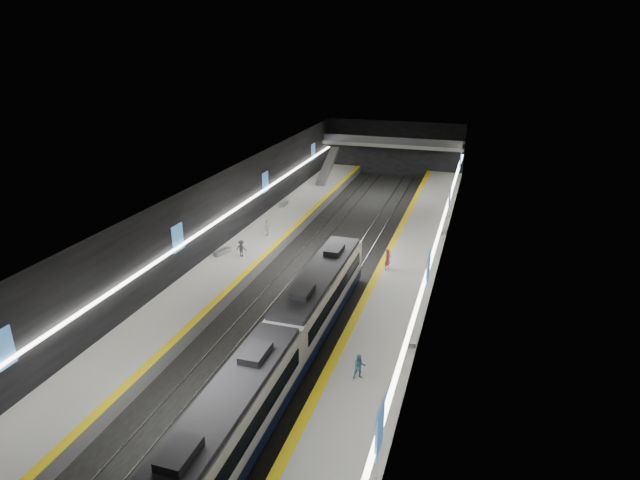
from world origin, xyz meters
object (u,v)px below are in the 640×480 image
(passenger_right_a, at_px, (388,259))
(passenger_left_b, at_px, (241,248))
(passenger_right_b, at_px, (359,367))
(bench_right_far, at_px, (442,231))
(bench_left_near, at_px, (222,252))
(bench_left_far, at_px, (284,204))
(bench_right_near, at_px, (410,340))
(escalator, at_px, (328,166))
(train, at_px, (282,348))
(passenger_left_a, at_px, (267,228))

(passenger_right_a, distance_m, passenger_left_b, 13.11)
(passenger_right_b, bearing_deg, bench_right_far, 60.04)
(bench_left_near, xyz_separation_m, bench_left_far, (0.02, 15.50, -0.00))
(bench_right_far, height_order, passenger_right_b, passenger_right_b)
(bench_right_near, bearing_deg, bench_right_far, 72.05)
(bench_left_far, height_order, bench_right_far, bench_left_far)
(bench_right_near, height_order, passenger_right_a, passenger_right_a)
(bench_right_far, distance_m, passenger_right_a, 11.13)
(passenger_right_b, bearing_deg, escalator, 83.84)
(escalator, height_order, passenger_left_b, escalator)
(bench_left_near, height_order, passenger_right_a, passenger_right_a)
(bench_right_near, xyz_separation_m, passenger_right_a, (-3.57, 10.95, 0.74))
(passenger_right_a, bearing_deg, train, -171.51)
(train, height_order, passenger_right_b, train)
(train, distance_m, escalator, 44.25)
(passenger_right_a, xyz_separation_m, passenger_left_b, (-13.06, -1.08, -0.17))
(bench_left_near, bearing_deg, escalator, 104.68)
(passenger_right_b, bearing_deg, passenger_right_a, 69.73)
(passenger_left_b, bearing_deg, escalator, -89.37)
(bench_right_near, bearing_deg, bench_left_near, 134.19)
(passenger_right_b, bearing_deg, bench_left_near, 113.06)
(bench_left_far, bearing_deg, train, -70.76)
(passenger_right_b, height_order, passenger_left_a, passenger_left_a)
(passenger_right_b, relative_size, passenger_left_a, 0.93)
(train, xyz_separation_m, passenger_right_b, (4.75, 0.03, -0.41))
(train, xyz_separation_m, bench_left_near, (-11.53, 14.62, -0.98))
(bench_right_far, bearing_deg, passenger_left_b, -145.24)
(escalator, xyz_separation_m, passenger_left_b, (0.37, -28.40, -1.14))
(escalator, height_order, bench_left_near, escalator)
(escalator, distance_m, bench_right_near, 41.91)
(passenger_left_a, relative_size, passenger_left_b, 1.10)
(escalator, distance_m, passenger_right_b, 45.54)
(bench_right_near, relative_size, passenger_left_b, 1.04)
(escalator, relative_size, bench_right_far, 4.59)
(bench_left_near, distance_m, bench_right_near, 20.96)
(escalator, bearing_deg, bench_left_far, -96.62)
(passenger_right_a, height_order, passenger_left_b, passenger_right_a)
(bench_left_far, relative_size, passenger_right_a, 0.96)
(bench_left_far, xyz_separation_m, bench_right_near, (18.51, -25.30, -0.03))
(bench_left_far, height_order, passenger_right_b, passenger_right_b)
(bench_left_near, xyz_separation_m, passenger_right_b, (16.27, -14.59, 0.56))
(bench_left_far, bearing_deg, bench_right_near, -55.48)
(passenger_left_b, bearing_deg, passenger_right_a, -175.39)
(escalator, relative_size, bench_right_near, 5.03)
(bench_right_far, relative_size, passenger_left_b, 1.14)
(train, bearing_deg, bench_left_far, 110.90)
(bench_right_far, height_order, passenger_left_a, passenger_left_a)
(bench_left_far, height_order, bench_right_near, bench_left_far)
(escalator, distance_m, bench_left_near, 28.57)
(train, bearing_deg, passenger_left_b, 123.23)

